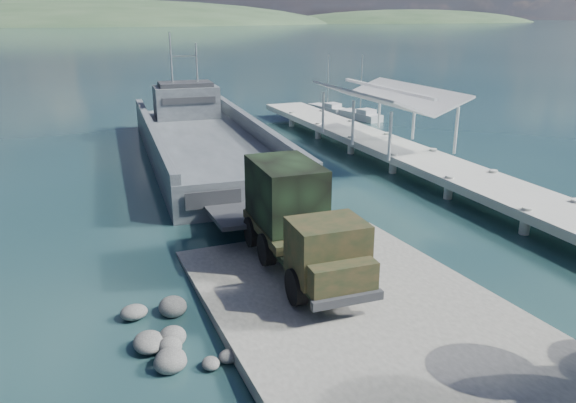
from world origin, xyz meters
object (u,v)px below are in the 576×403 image
Objects in this scene: military_truck at (298,220)px; sailboat_near at (361,116)px; sailboat_far at (328,109)px; pier at (392,140)px; soldier at (332,278)px; landing_craft at (206,148)px.

military_truck is 36.98m from sailboat_near.
sailboat_far is (-1.29, 5.03, -0.01)m from sailboat_near.
sailboat_near reaches higher than pier.
soldier is at bearing -126.20° from sailboat_far.
pier is at bearing 10.82° from soldier.
landing_craft is at bearing 154.18° from pier.
landing_craft reaches higher than sailboat_near.
landing_craft is 24.12m from soldier.
sailboat_far reaches higher than pier.
pier is 21.75m from sailboat_far.
landing_craft is at bearing -161.54° from sailboat_near.
landing_craft reaches higher than soldier.
soldier is (-13.83, -18.08, -0.19)m from pier.
soldier is 0.28× the size of sailboat_far.
military_truck is at bearing 46.84° from soldier.
sailboat_far is at bearing 64.66° from military_truck.
pier reaches higher than military_truck.
military_truck reaches higher than soldier.
military_truck is at bearing -128.09° from sailboat_far.
soldier is (-1.47, -24.06, 0.63)m from landing_craft.
soldier is at bearing -127.40° from pier.
landing_craft reaches higher than sailboat_far.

